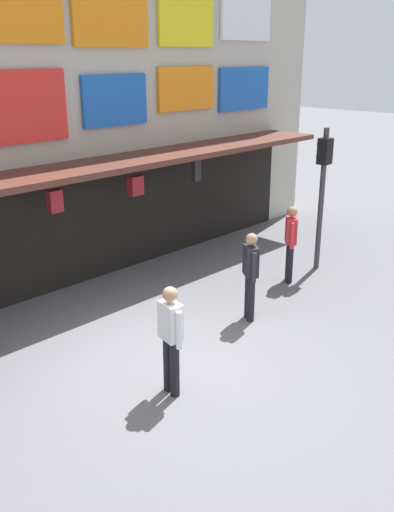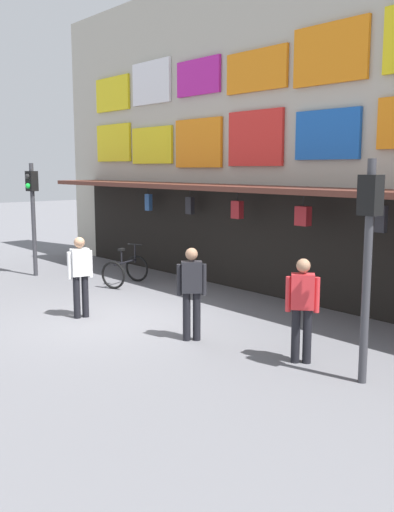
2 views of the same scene
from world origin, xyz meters
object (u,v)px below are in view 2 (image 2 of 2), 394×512
(traffic_light_near, at_px, (32,201))
(traffic_light_far, at_px, (369,236))
(pedestrian_in_blue, at_px, (192,289))
(pedestrian_in_green, at_px, (302,305))
(pedestrian_in_white, at_px, (80,273))
(bicycle_parked, at_px, (126,270))

(traffic_light_near, bearing_deg, traffic_light_far, 0.10)
(pedestrian_in_blue, xyz_separation_m, pedestrian_in_green, (2.05, 0.56, 0.00))
(pedestrian_in_green, xyz_separation_m, pedestrian_in_white, (-4.74, -1.29, 0.00))
(traffic_light_near, xyz_separation_m, pedestrian_in_white, (5.01, -1.29, -1.19))
(traffic_light_near, distance_m, traffic_light_far, 10.88)
(bicycle_parked, xyz_separation_m, pedestrian_in_blue, (4.90, -1.81, 0.55))
(traffic_light_near, height_order, pedestrian_in_white, traffic_light_near)
(traffic_light_near, relative_size, pedestrian_in_blue, 1.90)
(traffic_light_far, bearing_deg, pedestrian_in_blue, -169.62)
(traffic_light_far, xyz_separation_m, pedestrian_in_blue, (-3.17, -0.58, -1.19))
(pedestrian_in_green, bearing_deg, pedestrian_in_blue, -164.71)
(traffic_light_far, bearing_deg, pedestrian_in_white, -167.38)
(traffic_light_far, relative_size, pedestrian_in_blue, 1.90)
(traffic_light_far, height_order, pedestrian_in_white, traffic_light_far)
(bicycle_parked, height_order, pedestrian_in_green, pedestrian_in_green)
(pedestrian_in_green, distance_m, pedestrian_in_white, 4.91)
(traffic_light_far, distance_m, pedestrian_in_green, 1.64)
(traffic_light_far, xyz_separation_m, pedestrian_in_white, (-5.87, -1.31, -1.19))
(pedestrian_in_white, bearing_deg, traffic_light_far, 12.62)
(traffic_light_near, distance_m, bicycle_parked, 3.53)
(pedestrian_in_blue, height_order, pedestrian_in_green, same)
(traffic_light_far, distance_m, bicycle_parked, 8.35)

